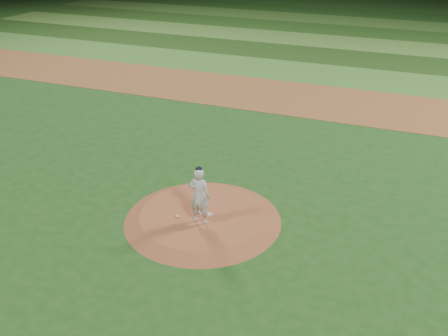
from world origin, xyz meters
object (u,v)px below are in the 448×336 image
(rosin_bag, at_px, (177,216))
(pitcher_on_mound, at_px, (199,195))
(pitching_rubber, at_px, (204,213))
(pitchers_mound, at_px, (203,217))

(rosin_bag, distance_m, pitcher_on_mound, 1.31)
(pitching_rubber, height_order, rosin_bag, rosin_bag)
(pitchers_mound, bearing_deg, pitching_rubber, 50.12)
(pitching_rubber, relative_size, pitcher_on_mound, 0.29)
(pitching_rubber, bearing_deg, pitcher_on_mound, -77.43)
(pitchers_mound, relative_size, pitching_rubber, 9.01)
(pitchers_mound, relative_size, pitcher_on_mound, 2.63)
(pitchers_mound, height_order, pitcher_on_mound, pitcher_on_mound)
(pitching_rubber, height_order, pitcher_on_mound, pitcher_on_mound)
(rosin_bag, xyz_separation_m, pitcher_on_mound, (0.85, 0.03, 0.99))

